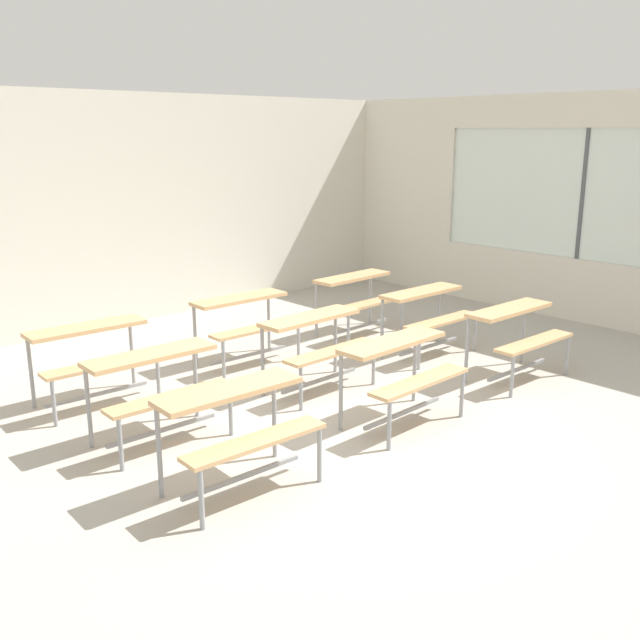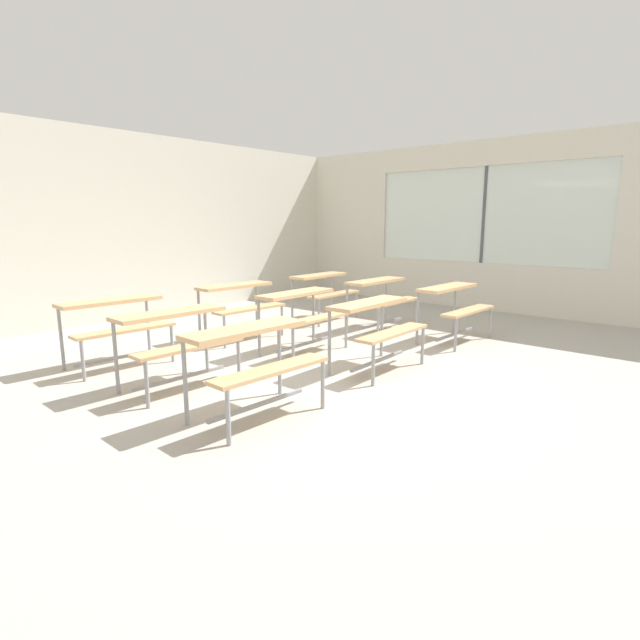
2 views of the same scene
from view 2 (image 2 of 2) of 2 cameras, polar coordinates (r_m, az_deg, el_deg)
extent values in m
cube|color=#ADA89E|center=(5.29, 0.25, -6.64)|extent=(10.00, 9.00, 0.05)
cube|color=silver|center=(8.68, -23.14, 9.71)|extent=(10.00, 0.12, 3.00)
cube|color=silver|center=(9.47, 20.55, 3.42)|extent=(0.12, 9.00, 0.85)
cube|color=silver|center=(9.47, 21.57, 17.63)|extent=(0.12, 9.00, 0.45)
cube|color=silver|center=(11.15, 3.41, 11.75)|extent=(0.12, 1.90, 1.70)
cube|color=silver|center=(9.59, 18.25, 11.30)|extent=(0.02, 4.20, 1.70)
cube|color=#4C5156|center=(9.59, 18.25, 11.30)|extent=(0.06, 0.05, 1.70)
cube|color=tan|center=(4.16, -8.55, -1.08)|extent=(1.11, 0.36, 0.04)
cube|color=tan|center=(3.99, -5.56, -5.70)|extent=(1.11, 0.26, 0.03)
cylinder|color=gray|center=(4.09, -15.17, -6.80)|extent=(0.04, 0.04, 0.72)
cylinder|color=gray|center=(4.66, -4.67, -4.21)|extent=(0.04, 0.04, 0.72)
cylinder|color=gray|center=(3.70, -10.47, -10.82)|extent=(0.04, 0.04, 0.44)
cylinder|color=gray|center=(4.33, 0.31, -7.34)|extent=(0.04, 0.04, 0.44)
cube|color=gray|center=(4.23, -7.11, -9.60)|extent=(1.00, 0.07, 0.03)
cube|color=tan|center=(5.44, 5.54, 1.90)|extent=(1.11, 0.35, 0.04)
cube|color=tan|center=(5.33, 8.33, -1.44)|extent=(1.11, 0.25, 0.03)
cylinder|color=gray|center=(5.20, 1.08, -2.53)|extent=(0.04, 0.04, 0.72)
cylinder|color=gray|center=(6.00, 7.06, -0.76)|extent=(0.04, 0.04, 0.72)
cylinder|color=gray|center=(4.93, 6.10, -5.08)|extent=(0.04, 0.04, 0.44)
cylinder|color=gray|center=(5.76, 11.64, -2.84)|extent=(0.04, 0.04, 0.44)
cube|color=gray|center=(5.50, 6.63, -4.64)|extent=(1.00, 0.06, 0.03)
cube|color=tan|center=(6.93, 14.35, 3.61)|extent=(1.11, 0.34, 0.04)
cube|color=tan|center=(6.83, 16.60, 1.01)|extent=(1.10, 0.24, 0.03)
cylinder|color=gray|center=(6.63, 11.09, 0.26)|extent=(0.04, 0.04, 0.72)
cylinder|color=gray|center=(7.49, 15.09, 1.34)|extent=(0.04, 0.04, 0.72)
cylinder|color=gray|center=(6.39, 15.24, -1.61)|extent=(0.04, 0.04, 0.44)
cylinder|color=gray|center=(7.28, 18.87, -0.28)|extent=(0.04, 0.04, 0.44)
cube|color=gray|center=(6.98, 15.12, -1.56)|extent=(1.00, 0.05, 0.03)
cube|color=tan|center=(5.05, -16.81, 0.73)|extent=(1.11, 0.34, 0.04)
cube|color=tan|center=(4.84, -14.68, -2.99)|extent=(1.10, 0.24, 0.03)
cylinder|color=gray|center=(5.02, -22.31, -3.91)|extent=(0.04, 0.04, 0.72)
cylinder|color=gray|center=(5.50, -12.89, -2.06)|extent=(0.04, 0.04, 0.72)
cylinder|color=gray|center=(4.58, -19.19, -6.92)|extent=(0.04, 0.04, 0.44)
cylinder|color=gray|center=(5.10, -9.28, -4.59)|extent=(0.04, 0.04, 0.44)
cube|color=gray|center=(5.08, -15.60, -6.35)|extent=(1.00, 0.05, 0.03)
cube|color=tan|center=(6.17, -2.80, 3.04)|extent=(1.11, 0.35, 0.04)
cube|color=tan|center=(6.01, -0.52, 0.13)|extent=(1.11, 0.25, 0.03)
cylinder|color=gray|center=(5.98, -6.99, -0.80)|extent=(0.04, 0.04, 0.72)
cylinder|color=gray|center=(6.69, -0.77, 0.58)|extent=(0.04, 0.04, 0.72)
cylinder|color=gray|center=(5.63, -3.10, -2.94)|extent=(0.04, 0.04, 0.44)
cylinder|color=gray|center=(6.38, 3.00, -1.24)|extent=(0.04, 0.04, 0.44)
cube|color=gray|center=(6.20, -1.79, -2.75)|extent=(1.00, 0.06, 0.03)
cube|color=tan|center=(7.49, 6.36, 4.44)|extent=(1.10, 0.33, 0.04)
cube|color=tan|center=(7.35, 8.35, 2.06)|extent=(1.10, 0.23, 0.03)
cylinder|color=gray|center=(7.23, 3.11, 1.37)|extent=(0.04, 0.04, 0.72)
cylinder|color=gray|center=(8.03, 7.56, 2.28)|extent=(0.04, 0.04, 0.72)
cylinder|color=gray|center=(6.94, 6.65, -0.30)|extent=(0.04, 0.04, 0.44)
cylinder|color=gray|center=(7.76, 10.89, 0.81)|extent=(0.04, 0.04, 0.44)
cube|color=gray|center=(7.51, 7.13, -0.35)|extent=(1.00, 0.04, 0.03)
cube|color=tan|center=(6.03, -22.88, 1.98)|extent=(1.11, 0.37, 0.04)
cube|color=tan|center=(5.79, -21.39, -1.08)|extent=(1.11, 0.27, 0.03)
cylinder|color=gray|center=(6.05, -27.48, -1.86)|extent=(0.04, 0.04, 0.72)
cylinder|color=gray|center=(6.43, -19.07, -0.49)|extent=(0.04, 0.04, 0.72)
cylinder|color=gray|center=(5.58, -25.48, -4.19)|extent=(0.04, 0.04, 0.44)
cylinder|color=gray|center=(5.98, -16.55, -2.55)|extent=(0.04, 0.04, 0.44)
cube|color=gray|center=(6.03, -21.89, -3.98)|extent=(1.00, 0.08, 0.03)
cube|color=tan|center=(6.99, -9.73, 3.86)|extent=(1.11, 0.35, 0.04)
cube|color=tan|center=(6.78, -8.00, 1.30)|extent=(1.10, 0.25, 0.03)
cylinder|color=gray|center=(6.87, -13.65, 0.54)|extent=(0.04, 0.04, 0.72)
cylinder|color=gray|center=(7.46, -7.27, 1.60)|extent=(0.04, 0.04, 0.72)
cylinder|color=gray|center=(6.45, -10.86, -1.29)|extent=(0.04, 0.04, 0.44)
cylinder|color=gray|center=(7.08, -4.36, -0.01)|extent=(0.04, 0.04, 0.44)
cube|color=gray|center=(6.99, -8.86, -1.28)|extent=(1.00, 0.06, 0.03)
cube|color=tan|center=(8.20, -0.14, 5.10)|extent=(1.11, 0.36, 0.04)
cube|color=tan|center=(8.04, 1.62, 2.95)|extent=(1.11, 0.26, 0.03)
cylinder|color=gray|center=(7.96, -3.21, 2.28)|extent=(0.04, 0.04, 0.72)
cylinder|color=gray|center=(8.72, 1.23, 3.08)|extent=(0.04, 0.04, 0.72)
cylinder|color=gray|center=(7.63, -0.14, 0.84)|extent=(0.04, 0.04, 0.44)
cylinder|color=gray|center=(8.42, 4.18, 1.79)|extent=(0.04, 0.04, 0.44)
cube|color=gray|center=(8.20, 0.61, 0.72)|extent=(1.00, 0.07, 0.03)
camera|label=1|loc=(1.24, 144.21, 38.85)|focal=39.72mm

